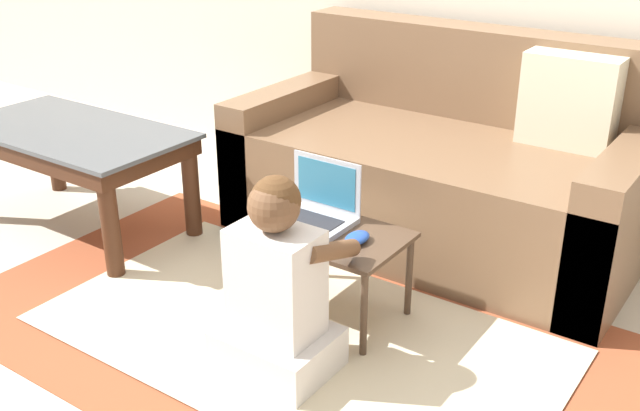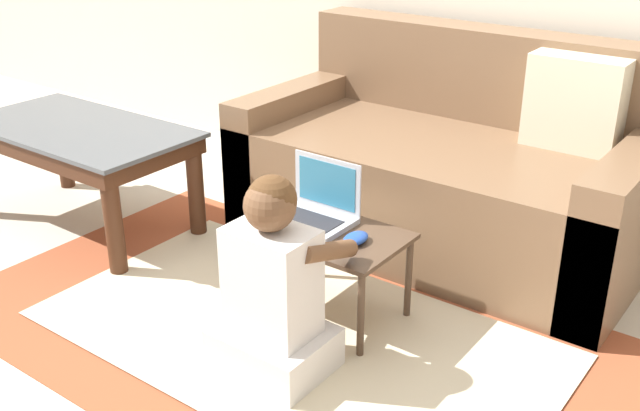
{
  "view_description": "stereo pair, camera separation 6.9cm",
  "coord_description": "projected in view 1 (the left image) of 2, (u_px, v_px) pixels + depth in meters",
  "views": [
    {
      "loc": [
        1.41,
        -1.67,
        1.43
      ],
      "look_at": [
        0.06,
        0.26,
        0.38
      ],
      "focal_mm": 42.0,
      "sensor_mm": 36.0,
      "label": 1
    },
    {
      "loc": [
        1.46,
        -1.63,
        1.43
      ],
      "look_at": [
        0.06,
        0.26,
        0.38
      ],
      "focal_mm": 42.0,
      "sensor_mm": 36.0,
      "label": 2
    }
  ],
  "objects": [
    {
      "name": "coffee_table",
      "position": [
        73.0,
        145.0,
        3.16
      ],
      "size": [
        1.03,
        0.55,
        0.46
      ],
      "color": "#4C5156",
      "rests_on": "ground_plane"
    },
    {
      "name": "computer_mouse",
      "position": [
        357.0,
        238.0,
        2.45
      ],
      "size": [
        0.07,
        0.11,
        0.03
      ],
      "color": "#234CB2",
      "rests_on": "laptop_desk"
    },
    {
      "name": "laptop_desk",
      "position": [
        327.0,
        241.0,
        2.55
      ],
      "size": [
        0.54,
        0.34,
        0.32
      ],
      "color": "#4C3828",
      "rests_on": "ground_plane"
    },
    {
      "name": "laptop",
      "position": [
        315.0,
        211.0,
        2.59
      ],
      "size": [
        0.28,
        0.2,
        0.21
      ],
      "color": "#B7BCC6",
      "rests_on": "laptop_desk"
    },
    {
      "name": "ground_plane",
      "position": [
        261.0,
        329.0,
        2.57
      ],
      "size": [
        16.0,
        16.0,
        0.0
      ],
      "primitive_type": "plane",
      "color": "beige"
    },
    {
      "name": "couch",
      "position": [
        445.0,
        169.0,
        3.14
      ],
      "size": [
        1.65,
        0.9,
        0.84
      ],
      "color": "brown",
      "rests_on": "ground_plane"
    },
    {
      "name": "person_seated",
      "position": [
        277.0,
        292.0,
        2.26
      ],
      "size": [
        0.35,
        0.38,
        0.65
      ],
      "color": "silver",
      "rests_on": "ground_plane"
    },
    {
      "name": "area_rug",
      "position": [
        297.0,
        335.0,
        2.53
      ],
      "size": [
        2.41,
        1.34,
        0.01
      ],
      "color": "#9E4C2D",
      "rests_on": "ground_plane"
    }
  ]
}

